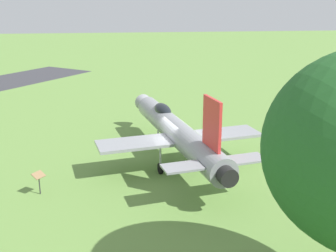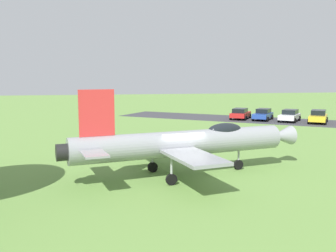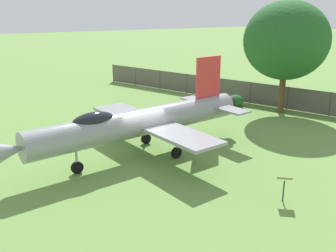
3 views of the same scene
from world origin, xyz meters
name	(u,v)px [view 1 (image 1 of 3)]	position (x,y,z in m)	size (l,w,h in m)	color
ground_plane	(177,162)	(0.00, 0.00, 0.00)	(200.00, 200.00, 0.00)	#668E42
display_jet	(175,130)	(-0.06, 0.33, 1.92)	(9.64, 14.39, 4.95)	gray
info_plaque	(39,178)	(-7.32, -3.19, 0.85)	(0.68, 0.72, 1.14)	#333333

